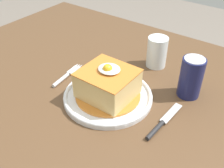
# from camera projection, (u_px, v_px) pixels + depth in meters

# --- Properties ---
(dining_table) EXTENTS (1.33, 0.94, 0.75)m
(dining_table) POSITION_uv_depth(u_px,v_px,m) (111.00, 112.00, 0.88)
(dining_table) COLOR brown
(dining_table) RESTS_ON ground_plane
(main_plate) EXTENTS (0.26, 0.26, 0.02)m
(main_plate) POSITION_uv_depth(u_px,v_px,m) (108.00, 96.00, 0.77)
(main_plate) COLOR white
(main_plate) RESTS_ON dining_table
(sandwich_meal) EXTENTS (0.19, 0.19, 0.11)m
(sandwich_meal) POSITION_uv_depth(u_px,v_px,m) (108.00, 84.00, 0.74)
(sandwich_meal) COLOR orange
(sandwich_meal) RESTS_ON main_plate
(fork) EXTENTS (0.03, 0.14, 0.01)m
(fork) POSITION_uv_depth(u_px,v_px,m) (65.00, 77.00, 0.85)
(fork) COLOR silver
(fork) RESTS_ON dining_table
(knife) EXTENTS (0.02, 0.17, 0.01)m
(knife) POSITION_uv_depth(u_px,v_px,m) (160.00, 125.00, 0.68)
(knife) COLOR #262628
(knife) RESTS_ON dining_table
(soda_can) EXTENTS (0.07, 0.07, 0.12)m
(soda_can) POSITION_uv_depth(u_px,v_px,m) (191.00, 77.00, 0.75)
(soda_can) COLOR #191E51
(soda_can) RESTS_ON dining_table
(drinking_glass) EXTENTS (0.07, 0.07, 0.10)m
(drinking_glass) POSITION_uv_depth(u_px,v_px,m) (157.00, 54.00, 0.89)
(drinking_glass) COLOR #3F2314
(drinking_glass) RESTS_ON dining_table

